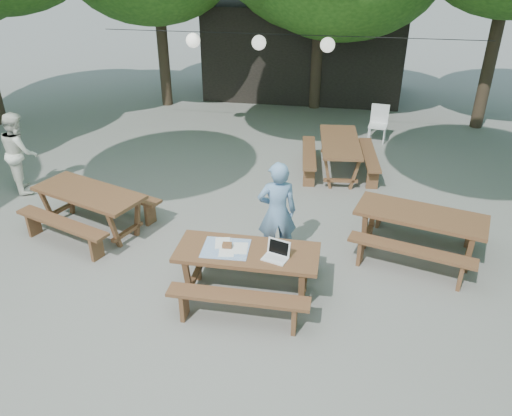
{
  "coord_description": "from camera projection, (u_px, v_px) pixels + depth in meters",
  "views": [
    {
      "loc": [
        1.85,
        -5.93,
        4.6
      ],
      "look_at": [
        0.71,
        0.46,
        1.05
      ],
      "focal_mm": 35.0,
      "sensor_mm": 36.0,
      "label": 1
    }
  ],
  "objects": [
    {
      "name": "picnic_table_far_e",
      "position": [
        339.0,
        156.0,
        10.84
      ],
      "size": [
        1.75,
        2.07,
        0.75
      ],
      "rotation": [
        0.0,
        0.0,
        1.66
      ],
      "color": "brown",
      "rests_on": "ground"
    },
    {
      "name": "plastic_chair",
      "position": [
        377.0,
        131.0,
        12.62
      ],
      "size": [
        0.5,
        0.5,
        0.9
      ],
      "rotation": [
        0.0,
        0.0,
        -0.15
      ],
      "color": "silver",
      "rests_on": "ground"
    },
    {
      "name": "picnic_table_ne",
      "position": [
        418.0,
        233.0,
        8.04
      ],
      "size": [
        2.25,
        2.02,
        0.75
      ],
      "rotation": [
        0.0,
        0.0,
        -0.27
      ],
      "color": "brown",
      "rests_on": "ground"
    },
    {
      "name": "picnic_table_nw",
      "position": [
        91.0,
        210.0,
        8.72
      ],
      "size": [
        2.32,
        2.13,
        0.75
      ],
      "rotation": [
        0.0,
        0.0,
        -0.35
      ],
      "color": "brown",
      "rests_on": "ground"
    },
    {
      "name": "main_picnic_table",
      "position": [
        247.0,
        272.0,
        7.11
      ],
      "size": [
        2.0,
        1.58,
        0.75
      ],
      "color": "brown",
      "rests_on": "ground"
    },
    {
      "name": "tabletop_clutter",
      "position": [
        226.0,
        248.0,
        6.98
      ],
      "size": [
        0.67,
        0.58,
        0.08
      ],
      "color": "#376DBD",
      "rests_on": "main_picnic_table"
    },
    {
      "name": "laptop",
      "position": [
        277.0,
        254.0,
        6.76
      ],
      "size": [
        0.39,
        0.35,
        0.24
      ],
      "rotation": [
        0.0,
        0.0,
        -0.3
      ],
      "color": "white",
      "rests_on": "main_picnic_table"
    },
    {
      "name": "paper_lanterns",
      "position": [
        259.0,
        42.0,
        11.67
      ],
      "size": [
        9.0,
        0.34,
        0.38
      ],
      "color": "black",
      "rests_on": "ground"
    },
    {
      "name": "woman",
      "position": [
        277.0,
        212.0,
        7.71
      ],
      "size": [
        0.7,
        0.55,
        1.68
      ],
      "primitive_type": "imported",
      "rotation": [
        0.0,
        0.0,
        3.41
      ],
      "color": "#6C96C6",
      "rests_on": "ground"
    },
    {
      "name": "second_person",
      "position": [
        20.0,
        152.0,
        9.93
      ],
      "size": [
        0.97,
        1.0,
        1.62
      ],
      "primitive_type": "imported",
      "rotation": [
        0.0,
        0.0,
        2.26
      ],
      "color": "white",
      "rests_on": "ground"
    },
    {
      "name": "pavilion",
      "position": [
        304.0,
        50.0,
        15.94
      ],
      "size": [
        6.0,
        3.0,
        2.8
      ],
      "primitive_type": "cube",
      "color": "black",
      "rests_on": "ground"
    },
    {
      "name": "ground",
      "position": [
        205.0,
        278.0,
        7.61
      ],
      "size": [
        80.0,
        80.0,
        0.0
      ],
      "primitive_type": "plane",
      "color": "slate",
      "rests_on": "ground"
    }
  ]
}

